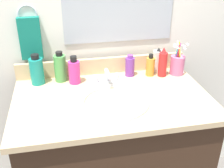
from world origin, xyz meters
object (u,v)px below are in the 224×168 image
hand_towel (30,38)px  bottle_toner_green (60,68)px  bottle_soap_pink (74,71)px  bottle_oil_amber (150,66)px  faucet (106,79)px  cup_pink (177,64)px  bottle_mouthwash_teal (37,71)px  bottle_spray_red (163,63)px  bottle_cream_purple (130,66)px  bottle_lotion_white (158,61)px

hand_towel → bottle_toner_green: hand_towel is taller
bottle_soap_pink → bottle_oil_amber: 0.42m
faucet → cup_pink: 0.41m
hand_towel → bottle_mouthwash_teal: bearing=-78.1°
bottle_oil_amber → bottle_spray_red: (0.06, -0.02, 0.02)m
hand_towel → faucet: hand_towel is taller
faucet → bottle_toner_green: 0.25m
bottle_cream_purple → bottle_spray_red: size_ratio=0.73×
bottle_cream_purple → hand_towel: bearing=170.4°
bottle_cream_purple → bottle_lotion_white: bottle_lotion_white is taller
bottle_oil_amber → hand_towel: bearing=170.6°
bottle_lotion_white → cup_pink: bearing=-34.5°
bottle_oil_amber → bottle_spray_red: 0.07m
bottle_toner_green → bottle_spray_red: bottle_spray_red is taller
bottle_toner_green → bottle_mouthwash_teal: bottle_toner_green is taller
bottle_soap_pink → cup_pink: cup_pink is taller
bottle_spray_red → bottle_cream_purple: bearing=168.0°
cup_pink → bottle_lotion_white: bearing=145.5°
bottle_soap_pink → bottle_toner_green: size_ratio=0.91×
bottle_soap_pink → bottle_spray_red: bottle_spray_red is taller
bottle_soap_pink → bottle_oil_amber: size_ratio=1.20×
cup_pink → bottle_toner_green: bearing=176.2°
hand_towel → bottle_cream_purple: 0.55m
hand_towel → cup_pink: bearing=-8.5°
bottle_soap_pink → hand_towel: bearing=150.9°
bottle_mouthwash_teal → bottle_lotion_white: (0.67, 0.03, -0.01)m
bottle_toner_green → bottle_oil_amber: bearing=-3.4°
bottle_cream_purple → bottle_spray_red: bottle_spray_red is taller
bottle_cream_purple → bottle_mouthwash_teal: (-0.50, 0.00, 0.02)m
bottle_oil_amber → bottle_spray_red: bottle_spray_red is taller
bottle_spray_red → hand_towel: bearing=169.8°
bottle_oil_amber → bottle_lotion_white: size_ratio=0.89×
bottle_mouthwash_teal → bottle_lotion_white: size_ratio=1.15×
hand_towel → bottle_cream_purple: bearing=-9.6°
bottle_mouthwash_teal → faucet: bearing=-12.0°
faucet → bottle_oil_amber: size_ratio=1.28×
bottle_toner_green → bottle_lotion_white: size_ratio=1.17×
bottle_soap_pink → bottle_mouthwash_teal: bearing=170.6°
bottle_mouthwash_teal → bottle_oil_amber: bearing=-1.9°
hand_towel → cup_pink: hand_towel is taller
bottle_cream_purple → bottle_mouthwash_teal: 0.50m
bottle_toner_green → cup_pink: cup_pink is taller
bottle_lotion_white → bottle_toner_green: bearing=-177.9°
faucet → bottle_soap_pink: 0.17m
bottle_soap_pink → bottle_lotion_white: bottle_soap_pink is taller
bottle_soap_pink → bottle_cream_purple: (0.31, 0.03, -0.01)m
bottle_cream_purple → bottle_toner_green: bearing=178.2°
bottle_mouthwash_teal → cup_pink: 0.76m
bottle_toner_green → bottle_soap_pink: bearing=-30.3°
bottle_soap_pink → bottle_toner_green: (-0.07, 0.04, 0.01)m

